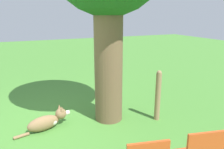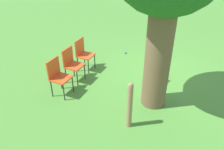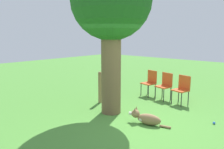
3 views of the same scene
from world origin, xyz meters
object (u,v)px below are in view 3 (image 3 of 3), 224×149
fence_post (100,87)px  red_chair_2 (150,81)px  red_chair_1 (165,84)px  tennis_ball (214,123)px  dog (146,118)px  red_chair_0 (182,88)px  oak_tree (111,4)px

fence_post → red_chair_2: fence_post is taller
red_chair_1 → red_chair_2: size_ratio=1.00×
tennis_ball → red_chair_1: bearing=60.6°
dog → red_chair_0: size_ratio=1.14×
oak_tree → red_chair_1: bearing=-13.5°
fence_post → red_chair_2: bearing=-22.4°
red_chair_1 → tennis_ball: (-1.14, -2.01, -0.51)m
oak_tree → tennis_ball: oak_tree is taller
red_chair_1 → red_chair_2: (0.09, 0.67, 0.00)m
red_chair_0 → red_chair_2: same height
dog → oak_tree: bearing=-17.3°
red_chair_1 → red_chair_2: bearing=-85.5°
fence_post → tennis_ball: 3.54m
fence_post → tennis_ball: size_ratio=15.57×
oak_tree → tennis_ball: (1.08, -2.54, -3.02)m
oak_tree → red_chair_0: (2.12, -1.20, -2.50)m
oak_tree → dog: (-0.07, -1.24, -2.89)m
fence_post → tennis_ball: bearing=-79.5°
oak_tree → red_chair_2: size_ratio=4.56×
red_chair_1 → tennis_ball: size_ratio=13.83×
red_chair_1 → tennis_ball: bearing=73.0°
fence_post → red_chair_0: 2.69m
oak_tree → tennis_ball: 4.09m
fence_post → red_chair_1: bearing=-39.0°
dog → red_chair_2: (2.38, 1.37, 0.39)m
fence_post → red_chair_2: (1.87, -0.77, 0.01)m
oak_tree → red_chair_0: oak_tree is taller
oak_tree → red_chair_1: size_ratio=4.56×
red_chair_0 → fence_post: bearing=-38.9°
fence_post → red_chair_2: size_ratio=1.13×
red_chair_1 → tennis_ball: red_chair_1 is taller
oak_tree → red_chair_0: size_ratio=4.56×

